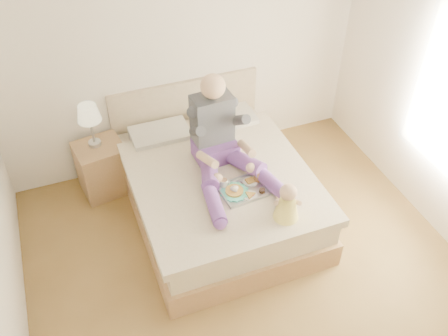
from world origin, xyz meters
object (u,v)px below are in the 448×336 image
object	(u,v)px
adult	(221,143)
baby	(287,204)
bed	(216,186)
tray	(243,188)
nightstand	(103,168)

from	to	relation	value
adult	baby	distance (m)	0.91
bed	tray	world-z (taller)	bed
tray	bed	bearing A→B (deg)	98.87
nightstand	baby	xyz separation A→B (m)	(1.38, -1.60, 0.46)
tray	baby	world-z (taller)	baby
nightstand	adult	xyz separation A→B (m)	(1.09, -0.75, 0.59)
bed	nightstand	bearing A→B (deg)	145.01
bed	nightstand	xyz separation A→B (m)	(-1.04, 0.73, -0.02)
bed	nightstand	distance (m)	1.27
nightstand	tray	size ratio (longest dim) A/B	1.30
bed	tray	size ratio (longest dim) A/B	4.73
nightstand	baby	world-z (taller)	baby
bed	nightstand	world-z (taller)	bed
bed	adult	bearing A→B (deg)	-24.73
nightstand	adult	distance (m)	1.45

